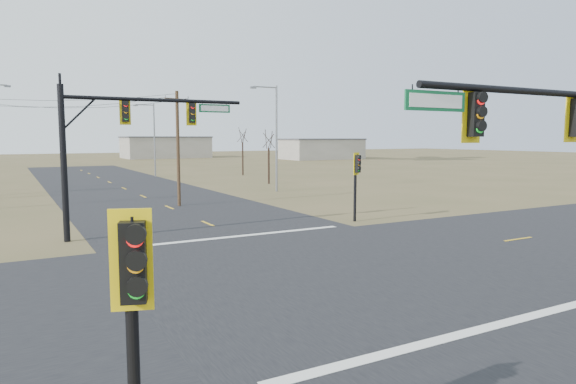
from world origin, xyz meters
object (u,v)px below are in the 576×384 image
object	(u,v)px
mast_arm_far	(123,130)
streetlight_a	(274,132)
pedestal_signal_ne	(357,171)
pedestal_signal_sw	(133,293)
bare_tree_c	(269,139)
streetlight_b	(153,136)
utility_pole_near	(178,146)
bare_tree_d	(243,135)

from	to	relation	value
mast_arm_far	streetlight_a	xyz separation A→B (m)	(16.89, 15.79, 0.07)
mast_arm_far	pedestal_signal_ne	xyz separation A→B (m)	(13.19, -2.05, -2.38)
pedestal_signal_sw	bare_tree_c	xyz separation A→B (m)	(24.06, 43.60, 1.84)
streetlight_b	mast_arm_far	bearing A→B (deg)	-82.55
pedestal_signal_sw	streetlight_b	distance (m)	61.29
mast_arm_far	utility_pole_near	world-z (taller)	utility_pole_near
streetlight_a	utility_pole_near	bearing A→B (deg)	-151.12
streetlight_a	streetlight_b	xyz separation A→B (m)	(-5.47, 23.13, -0.30)
streetlight_a	pedestal_signal_sw	bearing A→B (deg)	-118.56
pedestal_signal_sw	bare_tree_c	bearing A→B (deg)	80.34
bare_tree_c	streetlight_b	bearing A→B (deg)	118.86
utility_pole_near	bare_tree_d	size ratio (longest dim) A/B	1.25
streetlight_b	pedestal_signal_sw	bearing A→B (deg)	-80.77
pedestal_signal_sw	bare_tree_d	world-z (taller)	bare_tree_d
pedestal_signal_ne	utility_pole_near	xyz separation A→B (m)	(-7.29, 12.14, 1.33)
bare_tree_c	bare_tree_d	world-z (taller)	bare_tree_d
mast_arm_far	pedestal_signal_ne	bearing A→B (deg)	8.85
bare_tree_c	bare_tree_d	xyz separation A→B (m)	(2.73, 13.14, 0.49)
pedestal_signal_ne	streetlight_a	distance (m)	18.38
mast_arm_far	bare_tree_d	bearing A→B (deg)	75.62
mast_arm_far	bare_tree_d	xyz separation A→B (m)	(22.80, 36.39, -0.05)
pedestal_signal_ne	utility_pole_near	size ratio (longest dim) A/B	0.50
pedestal_signal_ne	streetlight_a	size ratio (longest dim) A/B	0.43
utility_pole_near	streetlight_a	bearing A→B (deg)	27.42
pedestal_signal_sw	streetlight_a	world-z (taller)	streetlight_a
mast_arm_far	streetlight_a	world-z (taller)	streetlight_a
utility_pole_near	bare_tree_c	size ratio (longest dim) A/B	1.34
pedestal_signal_ne	streetlight_a	xyz separation A→B (m)	(3.70, 17.84, 2.45)
mast_arm_far	streetlight_b	xyz separation A→B (m)	(11.42, 38.92, -0.23)
streetlight_b	streetlight_a	bearing A→B (deg)	-52.89
bare_tree_c	pedestal_signal_ne	bearing A→B (deg)	-105.20
utility_pole_near	streetlight_b	size ratio (longest dim) A/B	0.90
pedestal_signal_sw	streetlight_a	size ratio (longest dim) A/B	0.43
utility_pole_near	streetlight_b	bearing A→B (deg)	79.16
pedestal_signal_sw	bare_tree_c	world-z (taller)	bare_tree_c
utility_pole_near	pedestal_signal_sw	bearing A→B (deg)	-108.02
streetlight_a	bare_tree_d	size ratio (longest dim) A/B	1.47
streetlight_a	mast_arm_far	bearing A→B (deg)	-135.47
mast_arm_far	bare_tree_d	distance (m)	42.94
pedestal_signal_sw	streetlight_a	xyz separation A→B (m)	(20.89, 36.15, 2.45)
pedestal_signal_ne	pedestal_signal_sw	world-z (taller)	pedestal_signal_sw
pedestal_signal_sw	bare_tree_d	size ratio (longest dim) A/B	0.63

